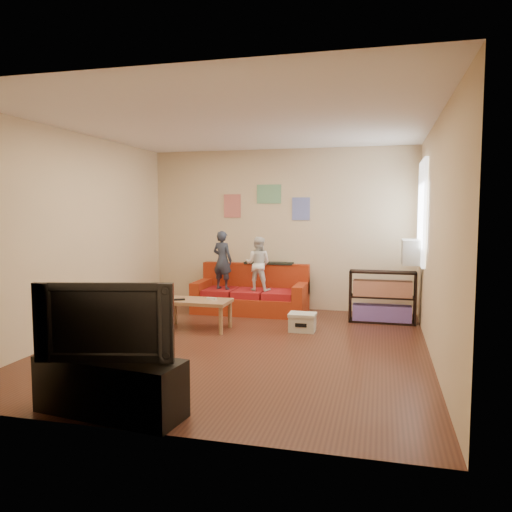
% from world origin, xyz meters
% --- Properties ---
extents(room_shell, '(4.52, 5.02, 2.72)m').
position_xyz_m(room_shell, '(0.00, 0.00, 1.35)').
color(room_shell, '#522A1C').
rests_on(room_shell, ground).
extents(sofa, '(1.83, 0.84, 0.81)m').
position_xyz_m(sofa, '(-0.39, 2.06, 0.27)').
color(sofa, '#9D2D11').
rests_on(sofa, ground).
extents(child_a, '(0.40, 0.32, 0.96)m').
position_xyz_m(child_a, '(-0.85, 1.90, 0.86)').
color(child_a, '#292F3F').
rests_on(child_a, sofa).
extents(child_b, '(0.45, 0.36, 0.87)m').
position_xyz_m(child_b, '(-0.25, 1.90, 0.82)').
color(child_b, white).
rests_on(child_b, sofa).
extents(coffee_table, '(0.94, 0.52, 0.42)m').
position_xyz_m(coffee_table, '(-0.83, 0.69, 0.36)').
color(coffee_table, '#9B714B').
rests_on(coffee_table, ground).
extents(remote, '(0.22, 0.16, 0.02)m').
position_xyz_m(remote, '(-1.08, 0.57, 0.43)').
color(remote, black).
rests_on(remote, coffee_table).
extents(game_controller, '(0.16, 0.08, 0.03)m').
position_xyz_m(game_controller, '(-0.63, 0.74, 0.44)').
color(game_controller, silver).
rests_on(game_controller, coffee_table).
extents(bookshelf, '(0.97, 0.29, 0.77)m').
position_xyz_m(bookshelf, '(1.70, 1.78, 0.35)').
color(bookshelf, black).
rests_on(bookshelf, ground).
extents(window, '(0.04, 1.08, 1.48)m').
position_xyz_m(window, '(2.22, 1.65, 1.64)').
color(window, white).
rests_on(window, room_shell).
extents(ac_unit, '(0.28, 0.55, 0.35)m').
position_xyz_m(ac_unit, '(2.10, 1.65, 1.08)').
color(ac_unit, '#B7B2A3').
rests_on(ac_unit, window).
extents(artwork_left, '(0.30, 0.01, 0.40)m').
position_xyz_m(artwork_left, '(-0.85, 2.48, 1.75)').
color(artwork_left, '#D87266').
rests_on(artwork_left, room_shell).
extents(artwork_center, '(0.42, 0.01, 0.32)m').
position_xyz_m(artwork_center, '(-0.20, 2.48, 1.95)').
color(artwork_center, '#72B27F').
rests_on(artwork_center, room_shell).
extents(artwork_right, '(0.30, 0.01, 0.38)m').
position_xyz_m(artwork_right, '(0.35, 2.48, 1.70)').
color(artwork_right, '#727FCC').
rests_on(artwork_right, room_shell).
extents(file_box, '(0.37, 0.28, 0.26)m').
position_xyz_m(file_box, '(0.63, 0.93, 0.13)').
color(file_box, beige).
rests_on(file_box, ground).
extents(tv_stand, '(1.31, 0.59, 0.47)m').
position_xyz_m(tv_stand, '(-0.47, -2.25, 0.24)').
color(tv_stand, black).
rests_on(tv_stand, ground).
extents(television, '(1.12, 0.40, 0.64)m').
position_xyz_m(television, '(-0.47, -2.25, 0.79)').
color(television, black).
rests_on(television, tv_stand).
extents(tissue, '(0.11, 0.11, 0.11)m').
position_xyz_m(tissue, '(0.48, 1.40, 0.06)').
color(tissue, silver).
rests_on(tissue, ground).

